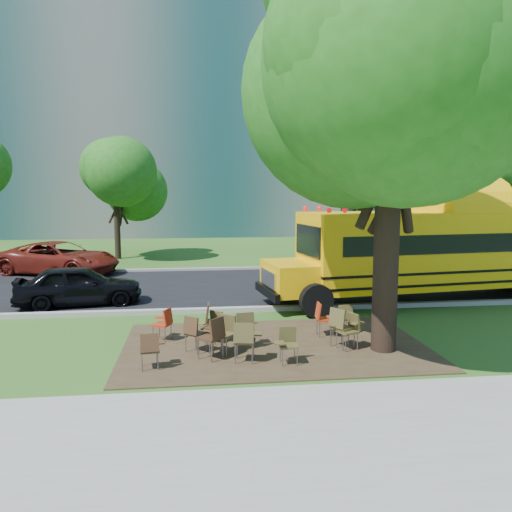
{
  "coord_description": "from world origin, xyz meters",
  "views": [
    {
      "loc": [
        -0.8,
        -11.68,
        3.57
      ],
      "look_at": [
        1.06,
        3.54,
        1.62
      ],
      "focal_mm": 35.0,
      "sensor_mm": 36.0,
      "label": 1
    }
  ],
  "objects": [
    {
      "name": "chair_8",
      "position": [
        -1.58,
        0.23,
        0.5
      ],
      "size": [
        0.52,
        0.66,
        0.81
      ],
      "rotation": [
        0.0,
        0.0,
        1.15
      ],
      "color": "#AA2712",
      "rests_on": "ground"
    },
    {
      "name": "chair_13",
      "position": [
        2.91,
        0.24,
        0.49
      ],
      "size": [
        0.53,
        0.51,
        0.8
      ],
      "rotation": [
        0.0,
        0.0,
        0.1
      ],
      "color": "brown",
      "rests_on": "ground"
    },
    {
      "name": "chair_10",
      "position": [
        -0.4,
        0.01,
        0.58
      ],
      "size": [
        0.55,
        0.62,
        0.94
      ],
      "rotation": [
        0.0,
        0.0,
        -1.59
      ],
      "color": "#3C2A15",
      "rests_on": "ground"
    },
    {
      "name": "chair_3",
      "position": [
        -0.2,
        -0.92,
        0.54
      ],
      "size": [
        0.75,
        0.59,
        0.88
      ],
      "rotation": [
        0.0,
        0.0,
        2.52
      ],
      "color": "brown",
      "rests_on": "ground"
    },
    {
      "name": "sidewalk",
      "position": [
        0.0,
        -5.0,
        0.02
      ],
      "size": [
        60.0,
        4.0,
        0.04
      ],
      "primitive_type": "cube",
      "color": "gray",
      "rests_on": "ground"
    },
    {
      "name": "chair_0",
      "position": [
        -1.73,
        -1.77,
        0.49
      ],
      "size": [
        0.53,
        0.53,
        0.79
      ],
      "rotation": [
        0.0,
        0.0,
        0.14
      ],
      "color": "#472C19",
      "rests_on": "ground"
    },
    {
      "name": "chair_9",
      "position": [
        -0.4,
        -0.08,
        0.48
      ],
      "size": [
        0.66,
        0.52,
        0.77
      ],
      "rotation": [
        0.0,
        0.0,
        2.54
      ],
      "color": "brown",
      "rests_on": "ground"
    },
    {
      "name": "chair_6",
      "position": [
        2.63,
        -0.95,
        0.53
      ],
      "size": [
        0.65,
        0.58,
        0.85
      ],
      "rotation": [
        0.0,
        0.0,
        1.93
      ],
      "color": "#4E4521",
      "rests_on": "ground"
    },
    {
      "name": "chair_7",
      "position": [
        2.51,
        -0.88,
        0.59
      ],
      "size": [
        0.79,
        0.64,
        0.96
      ],
      "rotation": [
        0.0,
        0.0,
        -1.02
      ],
      "color": "#4F4522",
      "rests_on": "ground"
    },
    {
      "name": "school_bus",
      "position": [
        7.9,
        3.98,
        1.71
      ],
      "size": [
        12.28,
        4.16,
        2.95
      ],
      "rotation": [
        0.0,
        0.0,
        0.13
      ],
      "color": "#F6B207",
      "rests_on": "ground"
    },
    {
      "name": "chair_2",
      "position": [
        -0.45,
        -1.29,
        0.58
      ],
      "size": [
        0.64,
        0.81,
        0.95
      ],
      "rotation": [
        0.0,
        0.0,
        0.83
      ],
      "color": "#3D2516",
      "rests_on": "ground"
    },
    {
      "name": "main_tree",
      "position": [
        3.4,
        -1.13,
        6.16
      ],
      "size": [
        7.2,
        7.2,
        9.77
      ],
      "color": "black",
      "rests_on": "ground"
    },
    {
      "name": "asphalt_road",
      "position": [
        0.0,
        7.0,
        0.02
      ],
      "size": [
        80.0,
        8.0,
        0.04
      ],
      "primitive_type": "cube",
      "color": "black",
      "rests_on": "ground"
    },
    {
      "name": "ground",
      "position": [
        0.0,
        0.0,
        0.0
      ],
      "size": [
        160.0,
        160.0,
        0.0
      ],
      "primitive_type": "plane",
      "color": "#274B17",
      "rests_on": "ground"
    },
    {
      "name": "bg_tree_3",
      "position": [
        8.0,
        14.0,
        5.03
      ],
      "size": [
        5.6,
        5.6,
        7.84
      ],
      "color": "black",
      "rests_on": "ground"
    },
    {
      "name": "chair_11",
      "position": [
        0.3,
        -0.62,
        0.55
      ],
      "size": [
        0.59,
        0.6,
        0.89
      ],
      "rotation": [
        0.0,
        0.0,
        0.16
      ],
      "color": "#473E1E",
      "rests_on": "ground"
    },
    {
      "name": "bg_car_red",
      "position": [
        -6.71,
        10.8,
        0.73
      ],
      "size": [
        5.75,
        4.24,
        1.45
      ],
      "primitive_type": "imported",
      "rotation": [
        0.0,
        0.0,
        1.17
      ],
      "color": "#5F1810",
      "rests_on": "ground"
    },
    {
      "name": "kerb_far",
      "position": [
        0.0,
        11.1,
        0.07
      ],
      "size": [
        80.0,
        0.25,
        0.14
      ],
      "primitive_type": "cube",
      "color": "gray",
      "rests_on": "ground"
    },
    {
      "name": "chair_4",
      "position": [
        0.21,
        -1.6,
        0.56
      ],
      "size": [
        0.67,
        0.53,
        0.91
      ],
      "rotation": [
        0.0,
        0.0,
        -0.19
      ],
      "color": "#473D1F",
      "rests_on": "ground"
    },
    {
      "name": "chair_12",
      "position": [
        2.32,
        0.1,
        0.53
      ],
      "size": [
        0.5,
        0.57,
        0.86
      ],
      "rotation": [
        0.0,
        0.0,
        4.67
      ],
      "color": "#B53213",
      "rests_on": "ground"
    },
    {
      "name": "black_car",
      "position": [
        -4.48,
        4.42,
        0.66
      ],
      "size": [
        4.06,
        2.2,
        1.31
      ],
      "primitive_type": "imported",
      "rotation": [
        0.0,
        0.0,
        1.75
      ],
      "color": "black",
      "rests_on": "ground"
    },
    {
      "name": "dirt_patch",
      "position": [
        1.0,
        -0.5,
        0.01
      ],
      "size": [
        7.0,
        4.5,
        0.03
      ],
      "primitive_type": "cube",
      "color": "#382819",
      "rests_on": "ground"
    },
    {
      "name": "kerb_near",
      "position": [
        0.0,
        3.0,
        0.07
      ],
      "size": [
        80.0,
        0.25,
        0.14
      ],
      "primitive_type": "cube",
      "color": "gray",
      "rests_on": "ground"
    },
    {
      "name": "building_main",
      "position": [
        -8.0,
        36.0,
        11.0
      ],
      "size": [
        38.0,
        16.0,
        22.0
      ],
      "primitive_type": "cube",
      "color": "slate",
      "rests_on": "ground"
    },
    {
      "name": "chair_1",
      "position": [
        -0.83,
        -0.79,
        0.53
      ],
      "size": [
        0.73,
        0.58,
        0.85
      ],
      "rotation": [
        0.0,
        0.0,
        -0.72
      ],
      "color": "#422A17",
      "rests_on": "ground"
    },
    {
      "name": "bg_tree_2",
      "position": [
        -5.0,
        16.0,
        4.21
      ],
      "size": [
        4.8,
        4.8,
        6.62
      ],
      "color": "black",
      "rests_on": "ground"
    },
    {
      "name": "building_right",
      "position": [
        24.0,
        38.0,
        12.5
      ],
      "size": [
        30.0,
        16.0,
        25.0
      ],
      "primitive_type": "cube",
      "color": "gray",
      "rests_on": "ground"
    },
    {
      "name": "chair_5",
      "position": [
        1.07,
        -1.74,
        0.49
      ],
      "size": [
        0.52,
        0.46,
        0.79
      ],
      "rotation": [
        0.0,
        0.0,
        3.11
      ],
      "color": "#4D4521",
      "rests_on": "ground"
    }
  ]
}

